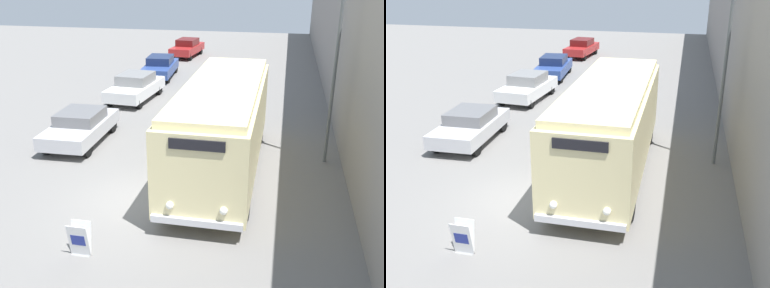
% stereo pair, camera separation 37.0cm
% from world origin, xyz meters
% --- Properties ---
extents(ground_plane, '(80.00, 80.00, 0.00)m').
position_xyz_m(ground_plane, '(0.00, 0.00, 0.00)').
color(ground_plane, slate).
extents(building_wall_right, '(0.30, 60.00, 6.60)m').
position_xyz_m(building_wall_right, '(6.58, 10.00, 3.30)').
color(building_wall_right, gray).
rests_on(building_wall_right, ground_plane).
extents(vintage_bus, '(2.64, 9.27, 3.28)m').
position_xyz_m(vintage_bus, '(2.06, 2.84, 1.84)').
color(vintage_bus, black).
rests_on(vintage_bus, ground_plane).
extents(sign_board, '(0.54, 0.35, 0.92)m').
position_xyz_m(sign_board, '(-0.73, -2.98, 0.45)').
color(sign_board, gray).
rests_on(sign_board, ground_plane).
extents(streetlamp, '(0.36, 0.36, 7.48)m').
position_xyz_m(streetlamp, '(5.81, 4.43, 4.74)').
color(streetlamp, '#595E60').
rests_on(streetlamp, ground_plane).
extents(parked_car_near, '(2.05, 4.30, 1.35)m').
position_xyz_m(parked_car_near, '(-4.13, 4.47, 0.71)').
color(parked_car_near, black).
rests_on(parked_car_near, ground_plane).
extents(parked_car_mid, '(2.28, 4.49, 1.46)m').
position_xyz_m(parked_car_mid, '(-3.94, 11.13, 0.75)').
color(parked_car_mid, black).
rests_on(parked_car_mid, ground_plane).
extents(parked_car_far, '(2.13, 4.53, 1.41)m').
position_xyz_m(parked_car_far, '(-4.07, 16.68, 0.72)').
color(parked_car_far, black).
rests_on(parked_car_far, ground_plane).
extents(parked_car_distant, '(2.14, 4.45, 1.44)m').
position_xyz_m(parked_car_distant, '(-3.89, 24.26, 0.75)').
color(parked_car_distant, black).
rests_on(parked_car_distant, ground_plane).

